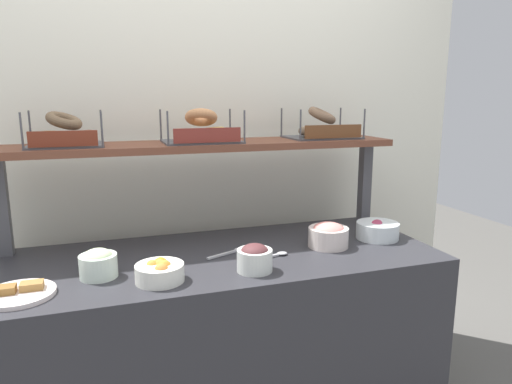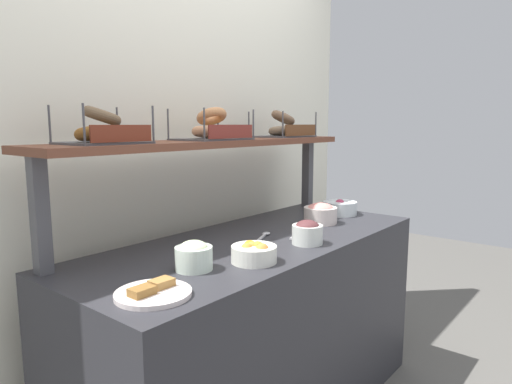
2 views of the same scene
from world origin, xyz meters
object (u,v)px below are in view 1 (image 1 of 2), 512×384
object	(u,v)px
bowl_chocolate_spread	(255,258)
bowl_beet_salad	(377,230)
serving_plate_white	(18,293)
serving_spoon_by_edge	(274,255)
bagel_basket_cinnamon_raisin	(65,134)
bowl_fruit_salad	(160,271)
serving_spoon_near_plate	(232,252)
bagel_basket_poppy	(322,128)
bowl_scallion_spread	(98,263)
bagel_basket_sesame	(201,131)
bowl_lox_spread	(328,235)

from	to	relation	value
bowl_chocolate_spread	bowl_beet_salad	xyz separation A→B (m)	(0.65, 0.20, -0.01)
bowl_beet_salad	serving_plate_white	world-z (taller)	bowl_beet_salad
serving_spoon_by_edge	bagel_basket_cinnamon_raisin	xyz separation A→B (m)	(-0.76, 0.37, 0.47)
bowl_chocolate_spread	bowl_beet_salad	size ratio (longest dim) A/B	0.69
bowl_fruit_salad	serving_spoon_near_plate	distance (m)	0.37
serving_spoon_near_plate	serving_plate_white	bearing A→B (deg)	-166.45
bagel_basket_cinnamon_raisin	bagel_basket_poppy	size ratio (longest dim) A/B	0.87
serving_plate_white	bowl_scallion_spread	bearing A→B (deg)	19.60
bowl_beet_salad	serving_spoon_near_plate	bearing A→B (deg)	179.08
bowl_scallion_spread	serving_spoon_near_plate	world-z (taller)	bowl_scallion_spread
serving_plate_white	bagel_basket_sesame	world-z (taller)	bagel_basket_sesame
serving_spoon_by_edge	bowl_beet_salad	bearing A→B (deg)	9.12
serving_spoon_near_plate	bagel_basket_cinnamon_raisin	world-z (taller)	bagel_basket_cinnamon_raisin
bowl_beet_salad	bagel_basket_poppy	size ratio (longest dim) A/B	0.57
serving_spoon_by_edge	bagel_basket_sesame	distance (m)	0.62
bowl_scallion_spread	bagel_basket_cinnamon_raisin	xyz separation A→B (m)	(-0.10, 0.37, 0.43)
bowl_fruit_salad	bagel_basket_cinnamon_raisin	size ratio (longest dim) A/B	0.58
bowl_fruit_salad	bowl_beet_salad	distance (m)	1.01
bowl_lox_spread	bagel_basket_cinnamon_raisin	size ratio (longest dim) A/B	0.58
bowl_fruit_salad	bagel_basket_cinnamon_raisin	bearing A→B (deg)	122.44
bowl_lox_spread	bagel_basket_sesame	bearing A→B (deg)	147.84
serving_spoon_near_plate	bowl_fruit_salad	bearing A→B (deg)	-147.23
serving_spoon_by_edge	bagel_basket_sesame	xyz separation A→B (m)	(-0.21, 0.35, 0.47)
bowl_lox_spread	bagel_basket_sesame	size ratio (longest dim) A/B	0.51
bowl_fruit_salad	bagel_basket_sesame	bearing A→B (deg)	61.13
bowl_beet_salad	bagel_basket_cinnamon_raisin	bearing A→B (deg)	167.67
serving_spoon_near_plate	bowl_beet_salad	bearing A→B (deg)	-0.92
serving_plate_white	bagel_basket_cinnamon_raisin	size ratio (longest dim) A/B	0.78
bowl_scallion_spread	bowl_beet_salad	size ratio (longest dim) A/B	0.69
bowl_beet_salad	serving_plate_white	distance (m)	1.44
bowl_fruit_salad	serving_plate_white	size ratio (longest dim) A/B	0.74
bagel_basket_poppy	serving_spoon_near_plate	bearing A→B (deg)	-152.24
bowl_fruit_salad	bowl_lox_spread	size ratio (longest dim) A/B	0.99
bowl_chocolate_spread	serving_spoon_by_edge	world-z (taller)	bowl_chocolate_spread
bowl_chocolate_spread	bowl_beet_salad	bearing A→B (deg)	17.38
bagel_basket_poppy	bowl_beet_salad	bearing A→B (deg)	-62.79
bowl_beet_salad	serving_spoon_near_plate	xyz separation A→B (m)	(-0.67, 0.01, -0.03)
serving_spoon_near_plate	bagel_basket_cinnamon_raisin	xyz separation A→B (m)	(-0.61, 0.27, 0.47)
bowl_chocolate_spread	bagel_basket_sesame	size ratio (longest dim) A/B	0.39
bowl_scallion_spread	bowl_chocolate_spread	bearing A→B (deg)	-12.30
serving_spoon_near_plate	serving_spoon_by_edge	xyz separation A→B (m)	(0.15, -0.10, 0.00)
serving_spoon_near_plate	bagel_basket_sesame	size ratio (longest dim) A/B	0.52
bagel_basket_cinnamon_raisin	bagel_basket_poppy	bearing A→B (deg)	0.33
serving_spoon_near_plate	bagel_basket_poppy	size ratio (longest dim) A/B	0.52
bowl_lox_spread	bagel_basket_sesame	distance (m)	0.70
bowl_fruit_salad	serving_spoon_near_plate	xyz separation A→B (m)	(0.31, 0.20, -0.03)
bowl_fruit_salad	serving_spoon_by_edge	bearing A→B (deg)	12.95
bagel_basket_sesame	bagel_basket_poppy	bearing A→B (deg)	2.22
bowl_fruit_salad	bagel_basket_poppy	distance (m)	1.06
bowl_fruit_salad	bowl_beet_salad	bearing A→B (deg)	10.92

